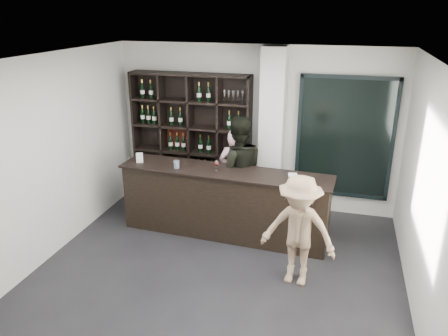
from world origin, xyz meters
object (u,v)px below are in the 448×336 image
(tasting_counter, at_px, (224,203))
(taster_pink, at_px, (236,176))
(customer, at_px, (298,231))
(taster_black, at_px, (237,172))
(wine_shelf, at_px, (191,139))

(tasting_counter, height_order, taster_pink, taster_pink)
(customer, bearing_deg, taster_pink, 136.65)
(tasting_counter, xyz_separation_m, customer, (1.27, -1.02, 0.21))
(tasting_counter, bearing_deg, customer, -35.56)
(customer, bearing_deg, taster_black, 136.97)
(taster_pink, distance_m, customer, 1.96)
(taster_black, distance_m, customer, 1.87)
(taster_pink, relative_size, customer, 1.08)
(tasting_counter, height_order, taster_black, taster_black)
(taster_pink, bearing_deg, wine_shelf, -24.95)
(taster_pink, bearing_deg, tasting_counter, 91.45)
(tasting_counter, distance_m, taster_pink, 0.58)
(tasting_counter, bearing_deg, taster_black, 79.52)
(taster_black, bearing_deg, wine_shelf, -55.62)
(taster_pink, bearing_deg, taster_black, 129.56)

